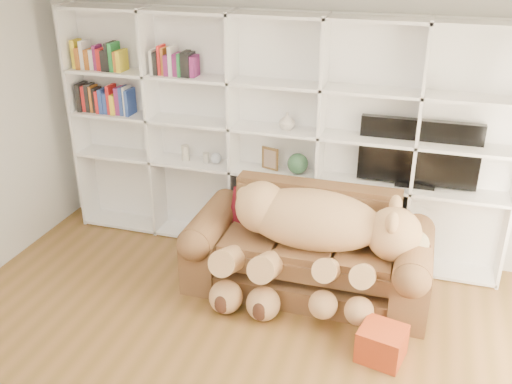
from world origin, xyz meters
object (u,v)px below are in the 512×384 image
(tv, at_px, (419,154))
(gift_box, at_px, (382,344))
(teddy_bear, at_px, (311,234))
(sofa, at_px, (308,254))

(tv, bearing_deg, gift_box, -93.46)
(tv, bearing_deg, teddy_bear, -133.17)
(sofa, bearing_deg, gift_box, -46.40)
(sofa, distance_m, tv, 1.37)
(sofa, height_order, teddy_bear, teddy_bear)
(gift_box, distance_m, tv, 1.82)
(sofa, relative_size, gift_box, 6.43)
(teddy_bear, distance_m, tv, 1.29)
(sofa, relative_size, teddy_bear, 1.21)
(sofa, distance_m, gift_box, 1.13)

